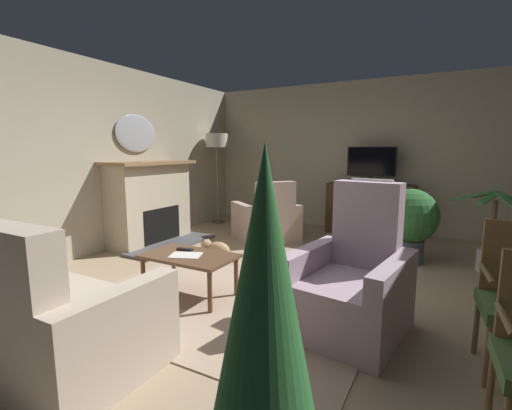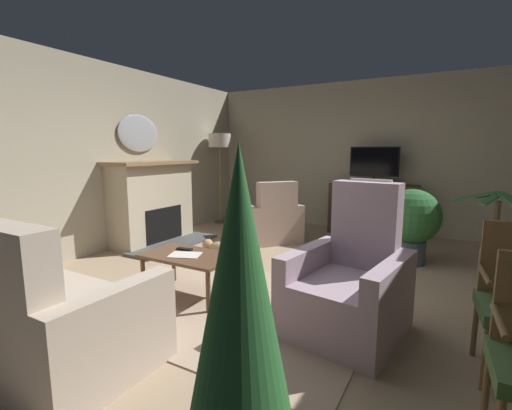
{
  "view_description": "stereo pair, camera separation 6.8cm",
  "coord_description": "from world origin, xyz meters",
  "px_view_note": "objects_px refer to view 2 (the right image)",
  "views": [
    {
      "loc": [
        1.62,
        -3.17,
        1.46
      ],
      "look_at": [
        -0.24,
        0.25,
        0.86
      ],
      "focal_mm": 24.84,
      "sensor_mm": 36.0,
      "label": 1
    },
    {
      "loc": [
        1.68,
        -3.13,
        1.46
      ],
      "look_at": [
        -0.24,
        0.25,
        0.86
      ],
      "focal_mm": 24.84,
      "sensor_mm": 36.0,
      "label": 2
    }
  ],
  "objects_px": {
    "fireplace": "(153,204)",
    "potted_plant_on_hearth_side": "(493,250)",
    "folded_newspaper": "(185,255)",
    "sofa_floral": "(37,314)",
    "coffee_table": "(189,259)",
    "potted_plant_small_fern_corner": "(412,220)",
    "cat": "(218,248)",
    "tv_cabinet": "(372,211)",
    "armchair_near_window": "(349,287)",
    "wall_mirror_oval": "(139,133)",
    "tv_remote": "(185,249)",
    "floor_lamp": "(220,146)",
    "armchair_angled_to_table": "(269,222)",
    "television": "(374,164)"
  },
  "relations": [
    {
      "from": "fireplace",
      "to": "potted_plant_small_fern_corner",
      "type": "relative_size",
      "value": 1.6
    },
    {
      "from": "armchair_angled_to_table",
      "to": "armchair_near_window",
      "type": "distance_m",
      "value": 2.98
    },
    {
      "from": "coffee_table",
      "to": "potted_plant_small_fern_corner",
      "type": "distance_m",
      "value": 2.89
    },
    {
      "from": "fireplace",
      "to": "cat",
      "type": "height_order",
      "value": "fireplace"
    },
    {
      "from": "wall_mirror_oval",
      "to": "armchair_near_window",
      "type": "distance_m",
      "value": 4.15
    },
    {
      "from": "tv_cabinet",
      "to": "potted_plant_on_hearth_side",
      "type": "height_order",
      "value": "potted_plant_on_hearth_side"
    },
    {
      "from": "armchair_angled_to_table",
      "to": "fireplace",
      "type": "bearing_deg",
      "value": -146.58
    },
    {
      "from": "tv_remote",
      "to": "fireplace",
      "type": "bearing_deg",
      "value": -44.17
    },
    {
      "from": "folded_newspaper",
      "to": "sofa_floral",
      "type": "xyz_separation_m",
      "value": [
        -0.17,
        -1.35,
        -0.09
      ]
    },
    {
      "from": "wall_mirror_oval",
      "to": "sofa_floral",
      "type": "relative_size",
      "value": 0.5
    },
    {
      "from": "armchair_near_window",
      "to": "cat",
      "type": "xyz_separation_m",
      "value": [
        -2.13,
        1.15,
        -0.25
      ]
    },
    {
      "from": "tv_remote",
      "to": "wall_mirror_oval",
      "type": "bearing_deg",
      "value": -40.65
    },
    {
      "from": "television",
      "to": "floor_lamp",
      "type": "height_order",
      "value": "floor_lamp"
    },
    {
      "from": "fireplace",
      "to": "armchair_angled_to_table",
      "type": "xyz_separation_m",
      "value": [
        1.54,
        1.02,
        -0.31
      ]
    },
    {
      "from": "armchair_angled_to_table",
      "to": "armchair_near_window",
      "type": "xyz_separation_m",
      "value": [
        1.92,
        -2.29,
        0.05
      ]
    },
    {
      "from": "coffee_table",
      "to": "potted_plant_small_fern_corner",
      "type": "xyz_separation_m",
      "value": [
        1.82,
        2.25,
        0.19
      ]
    },
    {
      "from": "sofa_floral",
      "to": "potted_plant_small_fern_corner",
      "type": "distance_m",
      "value": 4.15
    },
    {
      "from": "tv_cabinet",
      "to": "potted_plant_small_fern_corner",
      "type": "bearing_deg",
      "value": -61.15
    },
    {
      "from": "potted_plant_small_fern_corner",
      "to": "floor_lamp",
      "type": "relative_size",
      "value": 0.54
    },
    {
      "from": "coffee_table",
      "to": "armchair_angled_to_table",
      "type": "bearing_deg",
      "value": 97.98
    },
    {
      "from": "fireplace",
      "to": "sofa_floral",
      "type": "xyz_separation_m",
      "value": [
        1.69,
        -2.76,
        -0.28
      ]
    },
    {
      "from": "folded_newspaper",
      "to": "potted_plant_on_hearth_side",
      "type": "bearing_deg",
      "value": 18.84
    },
    {
      "from": "wall_mirror_oval",
      "to": "potted_plant_small_fern_corner",
      "type": "height_order",
      "value": "wall_mirror_oval"
    },
    {
      "from": "fireplace",
      "to": "potted_plant_on_hearth_side",
      "type": "relative_size",
      "value": 1.57
    },
    {
      "from": "television",
      "to": "armchair_near_window",
      "type": "bearing_deg",
      "value": -81.27
    },
    {
      "from": "armchair_angled_to_table",
      "to": "tv_cabinet",
      "type": "bearing_deg",
      "value": 42.12
    },
    {
      "from": "armchair_angled_to_table",
      "to": "cat",
      "type": "height_order",
      "value": "armchair_angled_to_table"
    },
    {
      "from": "potted_plant_small_fern_corner",
      "to": "floor_lamp",
      "type": "height_order",
      "value": "floor_lamp"
    },
    {
      "from": "wall_mirror_oval",
      "to": "floor_lamp",
      "type": "relative_size",
      "value": 0.45
    },
    {
      "from": "sofa_floral",
      "to": "potted_plant_on_hearth_side",
      "type": "bearing_deg",
      "value": 51.84
    },
    {
      "from": "floor_lamp",
      "to": "tv_remote",
      "type": "bearing_deg",
      "value": -60.9
    },
    {
      "from": "tv_cabinet",
      "to": "armchair_angled_to_table",
      "type": "bearing_deg",
      "value": -137.88
    },
    {
      "from": "armchair_near_window",
      "to": "potted_plant_small_fern_corner",
      "type": "distance_m",
      "value": 2.16
    },
    {
      "from": "wall_mirror_oval",
      "to": "sofa_floral",
      "type": "height_order",
      "value": "wall_mirror_oval"
    },
    {
      "from": "tv_cabinet",
      "to": "sofa_floral",
      "type": "bearing_deg",
      "value": -103.75
    },
    {
      "from": "fireplace",
      "to": "coffee_table",
      "type": "height_order",
      "value": "fireplace"
    },
    {
      "from": "coffee_table",
      "to": "armchair_near_window",
      "type": "bearing_deg",
      "value": 3.83
    },
    {
      "from": "television",
      "to": "potted_plant_small_fern_corner",
      "type": "height_order",
      "value": "television"
    },
    {
      "from": "wall_mirror_oval",
      "to": "potted_plant_small_fern_corner",
      "type": "xyz_separation_m",
      "value": [
        3.94,
        0.87,
        -1.16
      ]
    },
    {
      "from": "wall_mirror_oval",
      "to": "armchair_angled_to_table",
      "type": "height_order",
      "value": "wall_mirror_oval"
    },
    {
      "from": "sofa_floral",
      "to": "cat",
      "type": "xyz_separation_m",
      "value": [
        -0.37,
        2.64,
        -0.23
      ]
    },
    {
      "from": "potted_plant_on_hearth_side",
      "to": "cat",
      "type": "height_order",
      "value": "potted_plant_on_hearth_side"
    },
    {
      "from": "folded_newspaper",
      "to": "sofa_floral",
      "type": "distance_m",
      "value": 1.36
    },
    {
      "from": "sofa_floral",
      "to": "fireplace",
      "type": "bearing_deg",
      "value": 121.49
    },
    {
      "from": "tv_cabinet",
      "to": "potted_plant_on_hearth_side",
      "type": "bearing_deg",
      "value": -38.43
    },
    {
      "from": "fireplace",
      "to": "wall_mirror_oval",
      "type": "xyz_separation_m",
      "value": [
        -0.25,
        0.0,
        1.1
      ]
    },
    {
      "from": "coffee_table",
      "to": "floor_lamp",
      "type": "bearing_deg",
      "value": 120.17
    },
    {
      "from": "folded_newspaper",
      "to": "tv_cabinet",
      "type": "bearing_deg",
      "value": 52.1
    },
    {
      "from": "tv_remote",
      "to": "folded_newspaper",
      "type": "bearing_deg",
      "value": 124.16
    },
    {
      "from": "tv_remote",
      "to": "folded_newspaper",
      "type": "xyz_separation_m",
      "value": [
        0.12,
        -0.13,
        -0.01
      ]
    }
  ]
}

